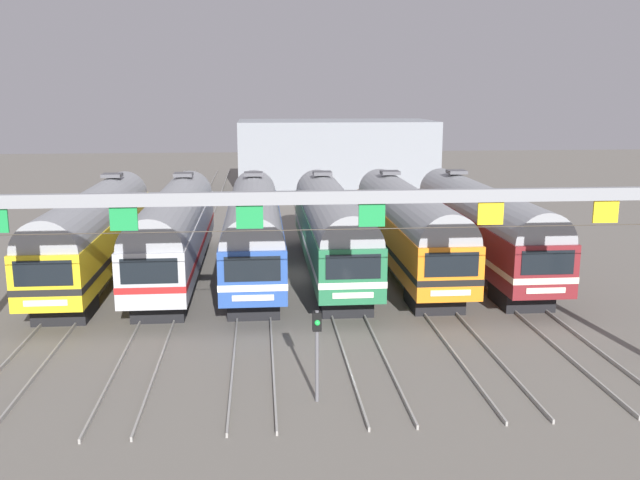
# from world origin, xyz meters

# --- Properties ---
(ground_plane) EXTENTS (160.00, 160.00, 0.00)m
(ground_plane) POSITION_xyz_m (0.00, 0.00, 0.00)
(ground_plane) COLOR slate
(track_bed) EXTENTS (22.10, 70.00, 0.15)m
(track_bed) POSITION_xyz_m (0.00, 17.00, 0.07)
(track_bed) COLOR gray
(track_bed) RESTS_ON ground
(commuter_train_yellow) EXTENTS (2.88, 18.06, 5.05)m
(commuter_train_yellow) POSITION_xyz_m (-10.30, -0.00, 2.69)
(commuter_train_yellow) COLOR gold
(commuter_train_yellow) RESTS_ON ground
(commuter_train_stainless) EXTENTS (2.88, 18.06, 5.05)m
(commuter_train_stainless) POSITION_xyz_m (-6.18, -0.00, 2.69)
(commuter_train_stainless) COLOR #B2B5BA
(commuter_train_stainless) RESTS_ON ground
(commuter_train_blue) EXTENTS (2.88, 18.06, 5.05)m
(commuter_train_blue) POSITION_xyz_m (-2.06, -0.00, 2.69)
(commuter_train_blue) COLOR #284C9E
(commuter_train_blue) RESTS_ON ground
(commuter_train_green) EXTENTS (2.88, 18.06, 5.05)m
(commuter_train_green) POSITION_xyz_m (2.06, -0.00, 2.69)
(commuter_train_green) COLOR #236B42
(commuter_train_green) RESTS_ON ground
(commuter_train_orange) EXTENTS (2.88, 18.06, 5.05)m
(commuter_train_orange) POSITION_xyz_m (6.18, -0.00, 2.69)
(commuter_train_orange) COLOR orange
(commuter_train_orange) RESTS_ON ground
(commuter_train_maroon) EXTENTS (2.88, 18.06, 5.05)m
(commuter_train_maroon) POSITION_xyz_m (10.30, -0.00, 2.69)
(commuter_train_maroon) COLOR maroon
(commuter_train_maroon) RESTS_ON ground
(catenary_gantry) EXTENTS (25.84, 0.44, 6.97)m
(catenary_gantry) POSITION_xyz_m (0.00, -13.50, 5.35)
(catenary_gantry) COLOR gray
(catenary_gantry) RESTS_ON ground
(yard_signal_mast) EXTENTS (0.28, 0.35, 3.03)m
(yard_signal_mast) POSITION_xyz_m (0.00, -15.80, 2.11)
(yard_signal_mast) COLOR #59595E
(yard_signal_mast) RESTS_ON ground
(maintenance_building) EXTENTS (19.67, 10.00, 6.91)m
(maintenance_building) POSITION_xyz_m (6.13, 34.90, 3.46)
(maintenance_building) COLOR gray
(maintenance_building) RESTS_ON ground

